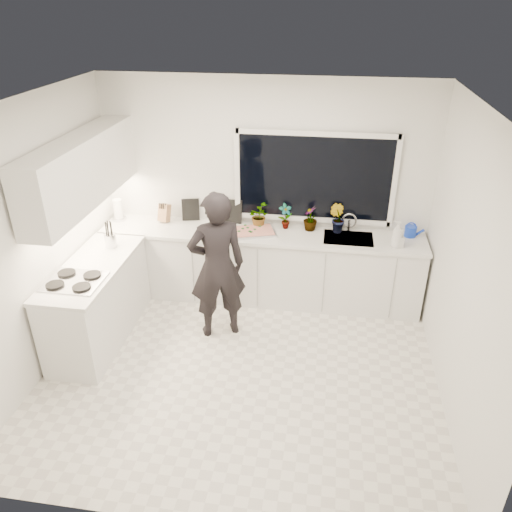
# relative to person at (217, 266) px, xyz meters

# --- Properties ---
(floor) EXTENTS (4.00, 3.50, 0.02)m
(floor) POSITION_rel_person_xyz_m (0.36, -0.63, -0.87)
(floor) COLOR beige
(floor) RESTS_ON ground
(wall_back) EXTENTS (4.00, 0.02, 2.70)m
(wall_back) POSITION_rel_person_xyz_m (0.36, 1.13, 0.49)
(wall_back) COLOR white
(wall_back) RESTS_ON ground
(wall_left) EXTENTS (0.02, 3.50, 2.70)m
(wall_left) POSITION_rel_person_xyz_m (-1.65, -0.63, 0.49)
(wall_left) COLOR white
(wall_left) RESTS_ON ground
(wall_right) EXTENTS (0.02, 3.50, 2.70)m
(wall_right) POSITION_rel_person_xyz_m (2.37, -0.63, 0.49)
(wall_right) COLOR white
(wall_right) RESTS_ON ground
(ceiling) EXTENTS (4.00, 3.50, 0.02)m
(ceiling) POSITION_rel_person_xyz_m (0.36, -0.63, 1.85)
(ceiling) COLOR white
(ceiling) RESTS_ON wall_back
(window) EXTENTS (1.80, 0.02, 1.00)m
(window) POSITION_rel_person_xyz_m (0.96, 1.09, 0.69)
(window) COLOR black
(window) RESTS_ON wall_back
(base_cabinets_back) EXTENTS (3.92, 0.58, 0.88)m
(base_cabinets_back) POSITION_rel_person_xyz_m (0.36, 0.82, -0.42)
(base_cabinets_back) COLOR white
(base_cabinets_back) RESTS_ON floor
(base_cabinets_left) EXTENTS (0.58, 1.60, 0.88)m
(base_cabinets_left) POSITION_rel_person_xyz_m (-1.31, -0.28, -0.42)
(base_cabinets_left) COLOR white
(base_cabinets_left) RESTS_ON floor
(countertop_back) EXTENTS (3.94, 0.62, 0.04)m
(countertop_back) POSITION_rel_person_xyz_m (0.36, 0.81, 0.04)
(countertop_back) COLOR silver
(countertop_back) RESTS_ON base_cabinets_back
(countertop_left) EXTENTS (0.62, 1.60, 0.04)m
(countertop_left) POSITION_rel_person_xyz_m (-1.31, -0.28, 0.04)
(countertop_left) COLOR silver
(countertop_left) RESTS_ON base_cabinets_left
(upper_cabinets) EXTENTS (0.34, 2.10, 0.70)m
(upper_cabinets) POSITION_rel_person_xyz_m (-1.43, 0.07, 0.99)
(upper_cabinets) COLOR white
(upper_cabinets) RESTS_ON wall_left
(sink) EXTENTS (0.58, 0.42, 0.14)m
(sink) POSITION_rel_person_xyz_m (1.41, 0.82, 0.01)
(sink) COLOR silver
(sink) RESTS_ON countertop_back
(faucet) EXTENTS (0.03, 0.03, 0.22)m
(faucet) POSITION_rel_person_xyz_m (1.41, 1.02, 0.17)
(faucet) COLOR silver
(faucet) RESTS_ON countertop_back
(stovetop) EXTENTS (0.56, 0.48, 0.03)m
(stovetop) POSITION_rel_person_xyz_m (-1.33, -0.63, 0.07)
(stovetop) COLOR black
(stovetop) RESTS_ON countertop_left
(person) EXTENTS (0.74, 0.63, 1.72)m
(person) POSITION_rel_person_xyz_m (0.00, 0.00, 0.00)
(person) COLOR black
(person) RESTS_ON floor
(pizza_tray) EXTENTS (0.57, 0.49, 0.03)m
(pizza_tray) POSITION_rel_person_xyz_m (0.29, 0.79, 0.07)
(pizza_tray) COLOR silver
(pizza_tray) RESTS_ON countertop_back
(pizza) EXTENTS (0.52, 0.44, 0.01)m
(pizza) POSITION_rel_person_xyz_m (0.29, 0.79, 0.09)
(pizza) COLOR red
(pizza) RESTS_ON pizza_tray
(watering_can) EXTENTS (0.16, 0.16, 0.13)m
(watering_can) POSITION_rel_person_xyz_m (2.14, 0.98, 0.12)
(watering_can) COLOR #1437BE
(watering_can) RESTS_ON countertop_back
(paper_towel_roll) EXTENTS (0.14, 0.14, 0.26)m
(paper_towel_roll) POSITION_rel_person_xyz_m (-1.49, 0.92, 0.19)
(paper_towel_roll) COLOR white
(paper_towel_roll) RESTS_ON countertop_back
(knife_block) EXTENTS (0.15, 0.13, 0.22)m
(knife_block) POSITION_rel_person_xyz_m (-0.89, 0.96, 0.17)
(knife_block) COLOR #926344
(knife_block) RESTS_ON countertop_back
(utensil_crock) EXTENTS (0.16, 0.16, 0.16)m
(utensil_crock) POSITION_rel_person_xyz_m (-1.27, 0.17, 0.14)
(utensil_crock) COLOR #AEAFB3
(utensil_crock) RESTS_ON countertop_left
(picture_frame_large) EXTENTS (0.22, 0.07, 0.28)m
(picture_frame_large) POSITION_rel_person_xyz_m (-0.57, 1.06, 0.20)
(picture_frame_large) COLOR black
(picture_frame_large) RESTS_ON countertop_back
(picture_frame_small) EXTENTS (0.25, 0.04, 0.30)m
(picture_frame_small) POSITION_rel_person_xyz_m (-0.04, 1.06, 0.21)
(picture_frame_small) COLOR black
(picture_frame_small) RESTS_ON countertop_back
(herb_plants) EXTENTS (1.23, 0.32, 0.34)m
(herb_plants) POSITION_rel_person_xyz_m (0.71, 0.98, 0.21)
(herb_plants) COLOR #26662D
(herb_plants) RESTS_ON countertop_back
(soap_bottles) EXTENTS (0.16, 0.14, 0.31)m
(soap_bottles) POSITION_rel_person_xyz_m (1.95, 0.67, 0.20)
(soap_bottles) COLOR #D8BF66
(soap_bottles) RESTS_ON countertop_back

